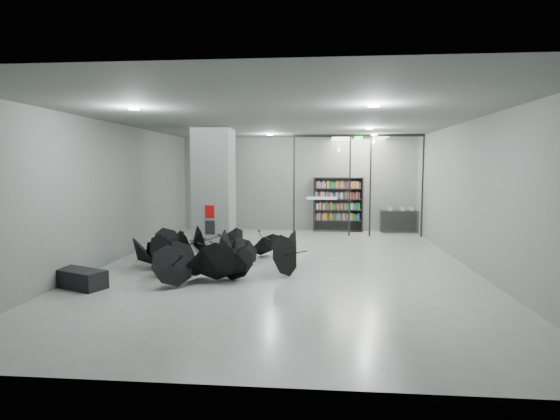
# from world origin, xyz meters

# --- Properties ---
(room) EXTENTS (14.00, 14.02, 4.01)m
(room) POSITION_xyz_m (0.00, 0.00, 2.84)
(room) COLOR gray
(room) RESTS_ON ground
(column) EXTENTS (1.20, 1.20, 4.00)m
(column) POSITION_xyz_m (-2.50, 2.00, 2.00)
(column) COLOR slate
(column) RESTS_ON ground
(fire_cabinet) EXTENTS (0.28, 0.04, 0.38)m
(fire_cabinet) POSITION_xyz_m (-2.50, 1.38, 1.35)
(fire_cabinet) COLOR #A50A07
(fire_cabinet) RESTS_ON column
(info_panel) EXTENTS (0.30, 0.03, 0.42)m
(info_panel) POSITION_xyz_m (-2.50, 1.38, 0.85)
(info_panel) COLOR black
(info_panel) RESTS_ON column
(exit_sign) EXTENTS (0.30, 0.06, 0.15)m
(exit_sign) POSITION_xyz_m (2.40, 5.30, 3.82)
(exit_sign) COLOR #0CE533
(exit_sign) RESTS_ON room
(glass_partition) EXTENTS (5.06, 0.08, 4.00)m
(glass_partition) POSITION_xyz_m (2.39, 5.50, 2.18)
(glass_partition) COLOR silver
(glass_partition) RESTS_ON ground
(bench) EXTENTS (1.40, 1.01, 0.41)m
(bench) POSITION_xyz_m (-4.50, -2.77, 0.21)
(bench) COLOR black
(bench) RESTS_ON ground
(bookshelf) EXTENTS (2.09, 0.46, 2.29)m
(bookshelf) POSITION_xyz_m (1.70, 6.75, 1.15)
(bookshelf) COLOR black
(bookshelf) RESTS_ON ground
(shop_counter) EXTENTS (1.58, 0.75, 0.92)m
(shop_counter) POSITION_xyz_m (4.27, 6.65, 0.46)
(shop_counter) COLOR black
(shop_counter) RESTS_ON ground
(umbrella_cluster) EXTENTS (5.43, 4.85, 1.32)m
(umbrella_cluster) POSITION_xyz_m (-2.00, -0.83, 0.32)
(umbrella_cluster) COLOR black
(umbrella_cluster) RESTS_ON ground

